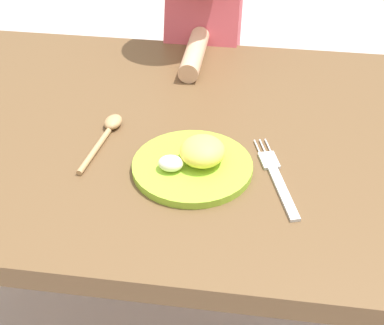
{
  "coord_description": "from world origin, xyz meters",
  "views": [
    {
      "loc": [
        0.18,
        -0.94,
        1.33
      ],
      "look_at": [
        0.06,
        -0.13,
        0.71
      ],
      "focal_mm": 54.41,
      "sensor_mm": 36.0,
      "label": 1
    }
  ],
  "objects_px": {
    "person": "(203,76)",
    "spoon": "(107,131)",
    "fork": "(277,178)",
    "plate": "(195,161)"
  },
  "relations": [
    {
      "from": "person",
      "to": "spoon",
      "type": "bearing_deg",
      "value": 76.24
    },
    {
      "from": "fork",
      "to": "person",
      "type": "xyz_separation_m",
      "value": [
        -0.2,
        0.6,
        -0.14
      ]
    },
    {
      "from": "person",
      "to": "plate",
      "type": "bearing_deg",
      "value": 95.75
    },
    {
      "from": "person",
      "to": "fork",
      "type": "bearing_deg",
      "value": 108.89
    },
    {
      "from": "plate",
      "to": "fork",
      "type": "relative_size",
      "value": 0.95
    },
    {
      "from": "plate",
      "to": "person",
      "type": "height_order",
      "value": "person"
    },
    {
      "from": "fork",
      "to": "spoon",
      "type": "relative_size",
      "value": 1.19
    },
    {
      "from": "fork",
      "to": "spoon",
      "type": "bearing_deg",
      "value": 56.95
    },
    {
      "from": "fork",
      "to": "plate",
      "type": "bearing_deg",
      "value": 69.18
    },
    {
      "from": "plate",
      "to": "person",
      "type": "xyz_separation_m",
      "value": [
        -0.06,
        0.59,
        -0.15
      ]
    }
  ]
}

